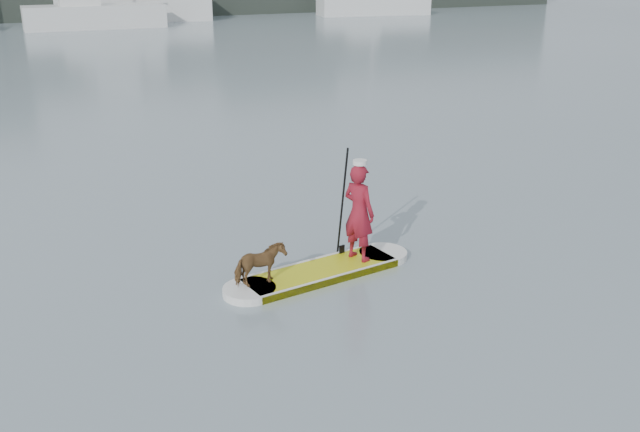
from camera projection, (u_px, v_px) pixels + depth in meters
name	position (u px, v px, depth m)	size (l,w,h in m)	color
ground	(457.00, 311.00, 10.11)	(140.00, 140.00, 0.00)	slate
paddleboard	(320.00, 272.00, 11.21)	(3.27, 1.17, 0.12)	#C0C212
paddler	(359.00, 212.00, 11.29)	(0.58, 0.38, 1.58)	maroon
white_cap	(360.00, 162.00, 11.01)	(0.22, 0.22, 0.07)	silver
dog	(260.00, 265.00, 10.54)	(0.35, 0.76, 0.65)	brown
paddle	(342.00, 215.00, 11.53)	(0.10, 0.30, 2.00)	black
sailboat_d	(93.00, 14.00, 47.57)	(9.09, 2.90, 13.36)	silver
sailboat_f	(373.00, 3.00, 57.84)	(9.29, 4.11, 13.45)	silver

